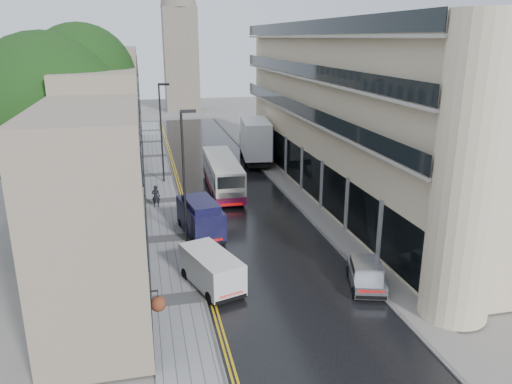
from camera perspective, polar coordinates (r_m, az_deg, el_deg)
name	(u,v)px	position (r m, az deg, el deg)	size (l,w,h in m)	color
road	(232,197)	(42.39, -2.71, -0.55)	(9.00, 85.00, 0.02)	black
left_sidewalk	(163,201)	(41.80, -10.62, -1.02)	(2.70, 85.00, 0.12)	gray
right_sidewalk	(293,192)	(43.60, 4.29, 0.00)	(1.80, 85.00, 0.12)	slate
old_shop_row	(113,126)	(42.88, -16.06, 7.25)	(4.50, 56.00, 12.00)	gray
modern_block	(358,113)	(42.41, 11.53, 8.84)	(8.00, 40.00, 14.00)	beige
tree_near	(53,140)	(33.26, -22.22, 5.56)	(10.56, 10.56, 13.89)	black
tree_far	(81,119)	(46.04, -19.37, 7.89)	(9.24, 9.24, 12.46)	black
cream_bus	(214,184)	(40.88, -4.86, 0.87)	(2.41, 10.62, 2.90)	beige
white_lorry	(245,145)	(51.39, -1.28, 5.38)	(2.69, 8.98, 4.72)	white
silver_hatchback	(355,285)	(26.69, 11.28, -10.38)	(1.65, 3.78, 1.42)	#BABABF
white_van	(209,286)	(25.60, -5.35, -10.62)	(1.90, 4.44, 2.01)	silver
navy_van	(194,227)	(32.21, -7.16, -4.02)	(2.08, 5.20, 2.65)	black
pedestrian	(156,196)	(39.96, -11.37, -0.48)	(0.65, 0.43, 1.79)	black
lamp_post_near	(184,179)	(31.79, -8.24, 1.50)	(0.97, 0.22, 8.60)	black
lamp_post_far	(161,134)	(46.26, -10.76, 6.54)	(1.01, 0.22, 8.95)	black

